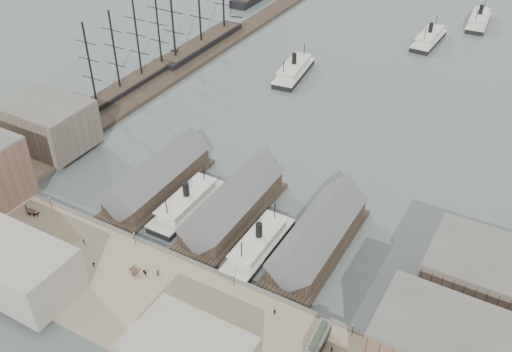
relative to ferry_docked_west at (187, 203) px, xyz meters
The scene contains 35 objects.
ground 18.75m from the ferry_docked_west, 45.68° to the right, with size 900.00×900.00×0.00m, color #4B5755.
quay 35.78m from the ferry_docked_west, 68.68° to the right, with size 180.00×30.00×2.00m, color gray.
seawall 22.65m from the ferry_docked_west, 54.92° to the right, with size 180.00×1.20×2.30m, color #59544C.
west_wharf 102.68m from the ferry_docked_west, 122.39° to the left, with size 10.00×220.00×1.60m, color #2D231C.
ferry_shed_west 13.68m from the ferry_docked_west, 164.65° to the left, with size 14.00×42.00×12.60m.
ferry_shed_center 13.68m from the ferry_docked_west, 15.35° to the left, with size 14.00×42.00×12.60m.
ferry_shed_east 39.23m from the ferry_docked_west, ahead, with size 14.00×42.00×12.60m.
warehouse_west_back 57.58m from the ferry_docked_west, behind, with size 26.00×20.00×14.00m, color #60564C.
warehouse_east_back 81.33m from the ferry_docked_west, ahead, with size 28.00×20.00×15.00m, color #60564C.
street_bldg_west 48.73m from the ferry_docked_west, 110.57° to the right, with size 30.00×16.00×12.00m, color gray.
lamp_post_far_w 37.98m from the ferry_docked_west, 147.60° to the right, with size 0.44×0.44×3.92m.
lamp_post_near_w 20.55m from the ferry_docked_west, 95.62° to the right, with size 0.44×0.44×3.92m.
lamp_post_near_e 34.67m from the ferry_docked_west, 35.96° to the right, with size 0.44×0.44×3.92m.
lamp_post_far_e 61.50m from the ferry_docked_west, 19.30° to the right, with size 0.44×0.44×3.92m.
ferry_docked_west is the anchor object (origin of this frame).
ferry_docked_east 26.42m from the ferry_docked_west, 10.27° to the right, with size 8.07×26.89×9.60m.
ferry_open_near 93.79m from the ferry_docked_west, 97.73° to the left, with size 12.34×30.14×10.46m.
ferry_open_mid 156.01m from the ferry_docked_west, 80.47° to the left, with size 9.55×28.96×10.25m.
ferry_open_far 193.08m from the ferry_docked_west, 77.87° to the left, with size 11.08×29.97×10.49m.
sailing_ship_near 81.18m from the ferry_docked_west, 140.71° to the left, with size 8.12×55.94×33.39m.
sailing_ship_mid 114.16m from the ferry_docked_west, 122.02° to the left, with size 9.46×54.65×38.89m.
tram 59.24m from the ferry_docked_west, 26.98° to the right, with size 3.33×10.59×3.72m.
horse_cart_left 41.60m from the ferry_docked_west, 142.94° to the right, with size 4.77×1.76×1.71m.
horse_cart_center 28.90m from the ferry_docked_west, 77.70° to the right, with size 4.89×2.62×1.48m.
horse_cart_right 52.72m from the ferry_docked_west, 44.76° to the right, with size 4.72×1.92×1.70m.
pedestrian_0 44.84m from the ferry_docked_west, 147.15° to the right, with size 0.60×0.44×1.65m, color black.
pedestrian_1 43.95m from the ferry_docked_west, 128.96° to the right, with size 0.82×0.64×1.69m, color black.
pedestrian_2 30.20m from the ferry_docked_west, 116.79° to the right, with size 1.01×0.58×1.57m, color black.
pedestrian_3 37.14m from the ferry_docked_west, 103.03° to the right, with size 0.98×0.41×1.68m, color black.
pedestrian_4 28.24m from the ferry_docked_west, 69.33° to the right, with size 0.77×0.50×1.58m, color black.
pedestrian_5 42.08m from the ferry_docked_west, 58.53° to the right, with size 0.65×0.48×1.80m, color black.
pedestrian_6 46.81m from the ferry_docked_west, 29.88° to the right, with size 0.79×0.62×1.63m, color black.
pedestrian_7 51.54m from the ferry_docked_west, 46.95° to the right, with size 1.18×0.68×1.82m, color black.
pedestrian_8 61.62m from the ferry_docked_west, 25.16° to the right, with size 0.96×0.40×1.64m, color black.
pedestrian_10 32.45m from the ferry_docked_west, 99.83° to the right, with size 0.98×0.41×1.67m, color black.
Camera 1 is at (66.58, -87.18, 102.63)m, focal length 40.00 mm.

